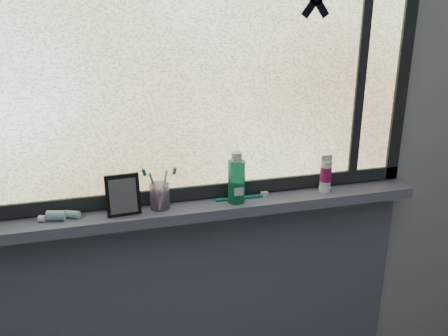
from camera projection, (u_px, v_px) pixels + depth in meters
wall_back at (201, 137)px, 1.80m from camera, size 3.00×0.01×2.50m
windowsill at (207, 208)px, 1.82m from camera, size 1.62×0.14×0.04m
sill_apron at (205, 315)px, 2.05m from camera, size 1.62×0.02×0.98m
window_pane at (202, 59)px, 1.68m from camera, size 1.50×0.01×1.00m
frame_bottom at (204, 191)px, 1.84m from camera, size 1.60×0.03×0.05m
frame_right at (405, 52)px, 1.86m from camera, size 0.05×0.03×1.10m
frame_mullion at (362, 53)px, 1.82m from camera, size 0.03×0.03×1.00m
vanity_mirror at (123, 195)px, 1.70m from camera, size 0.12×0.06×0.14m
toothpaste_tube at (62, 215)px, 1.68m from camera, size 0.19×0.10×0.03m
toothbrush_cup at (160, 196)px, 1.76m from camera, size 0.07×0.07×0.09m
toothbrush_lying at (240, 197)px, 1.84m from camera, size 0.22×0.03×0.01m
mouthwash_bottle at (237, 177)px, 1.79m from camera, size 0.08×0.08×0.16m
cream_tube at (326, 172)px, 1.89m from camera, size 0.04×0.04×0.10m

